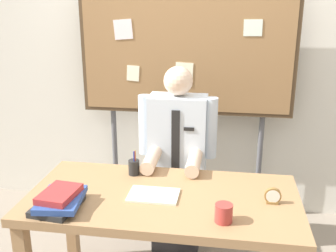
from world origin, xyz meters
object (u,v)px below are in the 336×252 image
at_px(desk, 163,210).
at_px(book_stack, 59,200).
at_px(coffee_mug, 224,213).
at_px(person, 177,167).
at_px(bulletin_board, 186,55).
at_px(pen_holder, 134,167).
at_px(open_notebook, 154,195).
at_px(desk_clock, 273,196).

xyz_separation_m(desk, book_stack, (-0.52, -0.23, 0.14)).
height_order(desk, coffee_mug, coffee_mug).
bearing_deg(person, book_stack, -121.24).
bearing_deg(bulletin_board, desk, -89.99).
relative_size(desk, bulletin_board, 0.81).
bearing_deg(pen_holder, open_notebook, -56.55).
xyz_separation_m(desk, open_notebook, (-0.05, -0.02, 0.10)).
distance_m(person, open_notebook, 0.65).
relative_size(desk, open_notebook, 5.45).
relative_size(desk_clock, pen_holder, 0.56).
relative_size(open_notebook, pen_holder, 1.75).
bearing_deg(open_notebook, person, 85.61).
height_order(desk, person, person).
bearing_deg(person, coffee_mug, -67.99).
bearing_deg(coffee_mug, person, 112.01).
bearing_deg(person, desk, -90.00).
xyz_separation_m(desk, person, (0.00, 0.62, -0.01)).
height_order(desk, open_notebook, open_notebook).
bearing_deg(desk, book_stack, -156.22).
distance_m(person, coffee_mug, 0.93).
distance_m(desk, desk_clock, 0.62).
height_order(desk, pen_holder, pen_holder).
bearing_deg(book_stack, open_notebook, 23.96).
distance_m(desk, coffee_mug, 0.44).
distance_m(bulletin_board, book_stack, 1.54).
bearing_deg(coffee_mug, desk_clock, 42.05).
bearing_deg(desk_clock, bulletin_board, 118.81).
xyz_separation_m(open_notebook, desk_clock, (0.65, 0.02, 0.03)).
relative_size(bulletin_board, open_notebook, 6.74).
bearing_deg(coffee_mug, bulletin_board, 104.56).
bearing_deg(coffee_mug, open_notebook, 151.92).
relative_size(book_stack, open_notebook, 1.12).
bearing_deg(pen_holder, coffee_mug, -39.89).
distance_m(book_stack, pen_holder, 0.56).
bearing_deg(book_stack, desk_clock, 11.60).
bearing_deg(desk_clock, pen_holder, 163.58).
bearing_deg(desk, open_notebook, -157.94).
relative_size(book_stack, coffee_mug, 3.31).
distance_m(book_stack, desk_clock, 1.14).
distance_m(open_notebook, desk_clock, 0.65).
height_order(bulletin_board, coffee_mug, bulletin_board).
distance_m(person, book_stack, 1.01).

